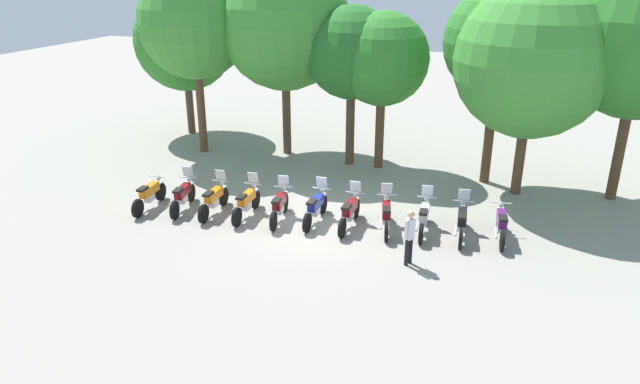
% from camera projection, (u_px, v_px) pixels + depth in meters
% --- Properties ---
extents(ground_plane, '(80.00, 80.00, 0.00)m').
position_uv_depth(ground_plane, '(315.00, 223.00, 18.97)').
color(ground_plane, gray).
extents(motorcycle_0, '(0.62, 2.19, 0.99)m').
position_uv_depth(motorcycle_0, '(149.00, 195.00, 19.92)').
color(motorcycle_0, black).
rests_on(motorcycle_0, ground_plane).
extents(motorcycle_1, '(0.70, 2.17, 1.37)m').
position_uv_depth(motorcycle_1, '(183.00, 195.00, 19.81)').
color(motorcycle_1, black).
rests_on(motorcycle_1, ground_plane).
extents(motorcycle_2, '(0.62, 2.19, 1.37)m').
position_uv_depth(motorcycle_2, '(214.00, 199.00, 19.51)').
color(motorcycle_2, black).
rests_on(motorcycle_2, ground_plane).
extents(motorcycle_3, '(0.62, 2.19, 1.37)m').
position_uv_depth(motorcycle_3, '(247.00, 202.00, 19.26)').
color(motorcycle_3, black).
rests_on(motorcycle_3, ground_plane).
extents(motorcycle_4, '(0.64, 2.18, 1.37)m').
position_uv_depth(motorcycle_4, '(279.00, 206.00, 18.98)').
color(motorcycle_4, black).
rests_on(motorcycle_4, ground_plane).
extents(motorcycle_5, '(0.62, 2.19, 1.37)m').
position_uv_depth(motorcycle_5, '(316.00, 207.00, 18.86)').
color(motorcycle_5, black).
rests_on(motorcycle_5, ground_plane).
extents(motorcycle_6, '(0.62, 2.19, 1.37)m').
position_uv_depth(motorcycle_6, '(350.00, 212.00, 18.51)').
color(motorcycle_6, black).
rests_on(motorcycle_6, ground_plane).
extents(motorcycle_7, '(0.78, 2.14, 1.37)m').
position_uv_depth(motorcycle_7, '(386.00, 215.00, 18.32)').
color(motorcycle_7, black).
rests_on(motorcycle_7, ground_plane).
extents(motorcycle_8, '(0.62, 2.19, 1.37)m').
position_uv_depth(motorcycle_8, '(424.00, 217.00, 18.14)').
color(motorcycle_8, black).
rests_on(motorcycle_8, ground_plane).
extents(motorcycle_9, '(0.62, 2.19, 1.37)m').
position_uv_depth(motorcycle_9, '(462.00, 221.00, 17.84)').
color(motorcycle_9, black).
rests_on(motorcycle_9, ground_plane).
extents(motorcycle_10, '(0.62, 2.18, 0.99)m').
position_uv_depth(motorcycle_10, '(501.00, 224.00, 17.69)').
color(motorcycle_10, black).
rests_on(motorcycle_10, ground_plane).
extents(person_0, '(0.29, 0.39, 1.65)m').
position_uv_depth(person_0, '(410.00, 233.00, 16.03)').
color(person_0, black).
rests_on(person_0, ground_plane).
extents(tree_0, '(4.71, 4.71, 6.85)m').
position_uv_depth(tree_0, '(184.00, 41.00, 27.31)').
color(tree_0, brown).
rests_on(tree_0, ground_plane).
extents(tree_1, '(4.70, 4.70, 7.96)m').
position_uv_depth(tree_1, '(194.00, 23.00, 24.06)').
color(tree_1, brown).
rests_on(tree_1, ground_plane).
extents(tree_2, '(5.45, 5.45, 8.29)m').
position_uv_depth(tree_2, '(285.00, 24.00, 23.87)').
color(tree_2, brown).
rests_on(tree_2, ground_plane).
extents(tree_3, '(3.68, 3.68, 6.46)m').
position_uv_depth(tree_3, '(352.00, 53.00, 22.84)').
color(tree_3, brown).
rests_on(tree_3, ground_plane).
extents(tree_4, '(3.66, 3.66, 6.27)m').
position_uv_depth(tree_4, '(382.00, 59.00, 22.51)').
color(tree_4, brown).
rests_on(tree_4, ground_plane).
extents(tree_5, '(3.99, 3.99, 7.29)m').
position_uv_depth(tree_5, '(499.00, 43.00, 20.58)').
color(tree_5, brown).
rests_on(tree_5, ground_plane).
extents(tree_6, '(5.38, 5.38, 7.55)m').
position_uv_depth(tree_6, '(533.00, 60.00, 19.65)').
color(tree_6, brown).
rests_on(tree_6, ground_plane).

